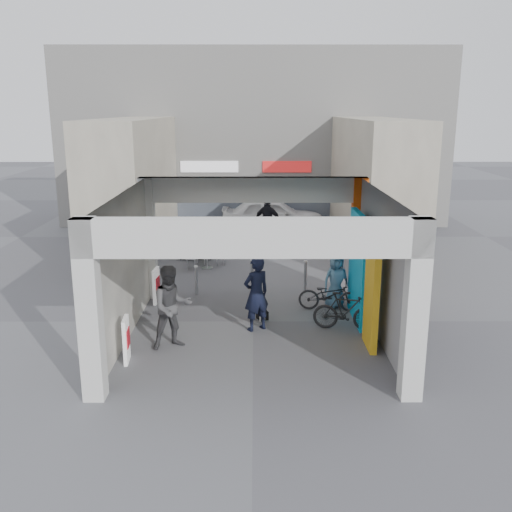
{
  "coord_description": "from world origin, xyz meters",
  "views": [
    {
      "loc": [
        0.04,
        -13.88,
        5.38
      ],
      "look_at": [
        0.08,
        1.0,
        1.5
      ],
      "focal_mm": 40.0,
      "sensor_mm": 36.0,
      "label": 1
    }
  ],
  "objects_px": {
    "bicycle_rear": "(346,311)",
    "man_back_turned": "(172,307)",
    "border_collie": "(262,311)",
    "man_elderly": "(336,281)",
    "man_crates": "(268,222)",
    "bicycle_front": "(329,295)",
    "white_van": "(272,215)",
    "cafe_set": "(205,258)",
    "man_with_dog": "(256,294)",
    "produce_stand": "(196,249)"
  },
  "relations": [
    {
      "from": "bicycle_rear",
      "to": "white_van",
      "type": "distance_m",
      "value": 11.61
    },
    {
      "from": "bicycle_rear",
      "to": "man_back_turned",
      "type": "bearing_deg",
      "value": 115.1
    },
    {
      "from": "man_back_turned",
      "to": "bicycle_front",
      "type": "relative_size",
      "value": 1.17
    },
    {
      "from": "bicycle_front",
      "to": "bicycle_rear",
      "type": "relative_size",
      "value": 1.03
    },
    {
      "from": "cafe_set",
      "to": "man_elderly",
      "type": "height_order",
      "value": "man_elderly"
    },
    {
      "from": "produce_stand",
      "to": "bicycle_rear",
      "type": "xyz_separation_m",
      "value": [
        4.41,
        -6.97,
        0.15
      ]
    },
    {
      "from": "man_crates",
      "to": "man_with_dog",
      "type": "bearing_deg",
      "value": 111.26
    },
    {
      "from": "cafe_set",
      "to": "man_crates",
      "type": "xyz_separation_m",
      "value": [
        2.27,
        2.93,
        0.72
      ]
    },
    {
      "from": "border_collie",
      "to": "man_elderly",
      "type": "xyz_separation_m",
      "value": [
        2.05,
        1.0,
        0.52
      ]
    },
    {
      "from": "bicycle_front",
      "to": "white_van",
      "type": "distance_m",
      "value": 10.18
    },
    {
      "from": "man_elderly",
      "to": "bicycle_front",
      "type": "bearing_deg",
      "value": -145.23
    },
    {
      "from": "bicycle_front",
      "to": "white_van",
      "type": "xyz_separation_m",
      "value": [
        -1.24,
        10.1,
        0.33
      ]
    },
    {
      "from": "cafe_set",
      "to": "man_crates",
      "type": "height_order",
      "value": "man_crates"
    },
    {
      "from": "man_with_dog",
      "to": "white_van",
      "type": "relative_size",
      "value": 0.42
    },
    {
      "from": "man_back_turned",
      "to": "bicycle_rear",
      "type": "distance_m",
      "value": 4.31
    },
    {
      "from": "cafe_set",
      "to": "border_collie",
      "type": "distance_m",
      "value": 5.59
    },
    {
      "from": "produce_stand",
      "to": "white_van",
      "type": "distance_m",
      "value": 5.42
    },
    {
      "from": "border_collie",
      "to": "bicycle_rear",
      "type": "bearing_deg",
      "value": -42.89
    },
    {
      "from": "man_elderly",
      "to": "bicycle_rear",
      "type": "distance_m",
      "value": 1.7
    },
    {
      "from": "man_with_dog",
      "to": "bicycle_rear",
      "type": "bearing_deg",
      "value": 148.96
    },
    {
      "from": "border_collie",
      "to": "bicycle_front",
      "type": "relative_size",
      "value": 0.38
    },
    {
      "from": "man_with_dog",
      "to": "bicycle_front",
      "type": "height_order",
      "value": "man_with_dog"
    },
    {
      "from": "man_back_turned",
      "to": "white_van",
      "type": "relative_size",
      "value": 0.43
    },
    {
      "from": "man_with_dog",
      "to": "bicycle_front",
      "type": "distance_m",
      "value": 2.49
    },
    {
      "from": "border_collie",
      "to": "bicycle_front",
      "type": "xyz_separation_m",
      "value": [
        1.83,
        0.73,
        0.19
      ]
    },
    {
      "from": "man_back_turned",
      "to": "white_van",
      "type": "distance_m",
      "value": 12.83
    },
    {
      "from": "man_elderly",
      "to": "man_crates",
      "type": "distance_m",
      "value": 7.38
    },
    {
      "from": "man_with_dog",
      "to": "man_crates",
      "type": "relative_size",
      "value": 0.95
    },
    {
      "from": "border_collie",
      "to": "bicycle_front",
      "type": "distance_m",
      "value": 1.98
    },
    {
      "from": "border_collie",
      "to": "man_back_turned",
      "type": "bearing_deg",
      "value": -165.07
    },
    {
      "from": "man_elderly",
      "to": "white_van",
      "type": "xyz_separation_m",
      "value": [
        -1.46,
        9.83,
        0.01
      ]
    },
    {
      "from": "man_elderly",
      "to": "white_van",
      "type": "relative_size",
      "value": 0.34
    },
    {
      "from": "cafe_set",
      "to": "produce_stand",
      "type": "height_order",
      "value": "produce_stand"
    },
    {
      "from": "man_elderly",
      "to": "white_van",
      "type": "distance_m",
      "value": 9.94
    },
    {
      "from": "produce_stand",
      "to": "bicycle_front",
      "type": "distance_m",
      "value": 6.96
    },
    {
      "from": "bicycle_rear",
      "to": "white_van",
      "type": "relative_size",
      "value": 0.36
    },
    {
      "from": "produce_stand",
      "to": "bicycle_front",
      "type": "xyz_separation_m",
      "value": [
        4.18,
        -5.56,
        0.1
      ]
    },
    {
      "from": "produce_stand",
      "to": "man_with_dog",
      "type": "xyz_separation_m",
      "value": [
        2.19,
        -6.96,
        0.61
      ]
    },
    {
      "from": "produce_stand",
      "to": "bicycle_rear",
      "type": "bearing_deg",
      "value": -69.39
    },
    {
      "from": "border_collie",
      "to": "man_elderly",
      "type": "relative_size",
      "value": 0.41
    },
    {
      "from": "produce_stand",
      "to": "man_back_turned",
      "type": "distance_m",
      "value": 8.05
    },
    {
      "from": "border_collie",
      "to": "man_crates",
      "type": "relative_size",
      "value": 0.31
    },
    {
      "from": "man_back_turned",
      "to": "bicycle_rear",
      "type": "relative_size",
      "value": 1.2
    },
    {
      "from": "border_collie",
      "to": "man_crates",
      "type": "height_order",
      "value": "man_crates"
    },
    {
      "from": "cafe_set",
      "to": "man_back_turned",
      "type": "height_order",
      "value": "man_back_turned"
    },
    {
      "from": "cafe_set",
      "to": "bicycle_rear",
      "type": "xyz_separation_m",
      "value": [
        4.01,
        -5.92,
        0.2
      ]
    },
    {
      "from": "border_collie",
      "to": "bicycle_front",
      "type": "bearing_deg",
      "value": -2.85
    },
    {
      "from": "man_crates",
      "to": "bicycle_rear",
      "type": "xyz_separation_m",
      "value": [
        1.73,
        -8.85,
        -0.51
      ]
    },
    {
      "from": "cafe_set",
      "to": "white_van",
      "type": "bearing_deg",
      "value": 65.6
    },
    {
      "from": "man_back_turned",
      "to": "man_crates",
      "type": "height_order",
      "value": "man_crates"
    }
  ]
}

